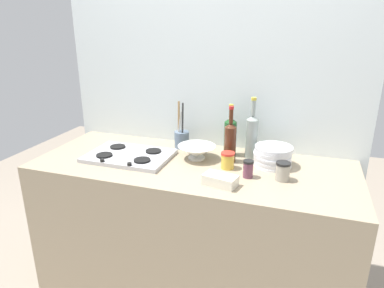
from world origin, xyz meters
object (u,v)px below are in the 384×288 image
at_px(mixing_bowl, 196,152).
at_px(condiment_jar_spare, 248,169).
at_px(stovetop_hob, 129,156).
at_px(utensil_crock, 182,138).
at_px(wine_bottle_mid_right, 230,136).
at_px(condiment_jar_front, 283,171).
at_px(wine_bottle_leftmost, 230,141).
at_px(wine_bottle_mid_left, 252,135).
at_px(plate_stack, 273,156).
at_px(condiment_jar_rear, 228,160).
at_px(butter_dish, 220,180).

xyz_separation_m(mixing_bowl, condiment_jar_spare, (0.33, -0.16, 0.00)).
height_order(stovetop_hob, utensil_crock, utensil_crock).
bearing_deg(wine_bottle_mid_right, condiment_jar_front, -38.49).
xyz_separation_m(stovetop_hob, wine_bottle_leftmost, (0.57, 0.13, 0.11)).
bearing_deg(mixing_bowl, stovetop_hob, -163.67).
xyz_separation_m(stovetop_hob, condiment_jar_spare, (0.71, -0.05, 0.03)).
bearing_deg(wine_bottle_mid_left, wine_bottle_mid_right, -179.16).
distance_m(plate_stack, condiment_jar_front, 0.19).
xyz_separation_m(condiment_jar_front, condiment_jar_spare, (-0.17, -0.02, -0.00)).
height_order(utensil_crock, condiment_jar_spare, utensil_crock).
relative_size(wine_bottle_mid_right, condiment_jar_rear, 3.38).
xyz_separation_m(plate_stack, condiment_jar_front, (0.07, -0.18, -0.01)).
xyz_separation_m(wine_bottle_leftmost, condiment_jar_spare, (0.14, -0.18, -0.08)).
xyz_separation_m(plate_stack, wine_bottle_leftmost, (-0.24, -0.02, 0.07)).
distance_m(plate_stack, wine_bottle_mid_left, 0.18).
distance_m(butter_dish, condiment_jar_front, 0.32).
distance_m(wine_bottle_leftmost, condiment_jar_rear, 0.13).
bearing_deg(stovetop_hob, mixing_bowl, 16.33).
height_order(wine_bottle_mid_right, condiment_jar_rear, wine_bottle_mid_right).
bearing_deg(stovetop_hob, wine_bottle_leftmost, 13.06).
bearing_deg(wine_bottle_mid_right, butter_dish, -83.50).
bearing_deg(mixing_bowl, condiment_jar_front, -15.44).
bearing_deg(condiment_jar_spare, butter_dish, -129.83).
xyz_separation_m(stovetop_hob, plate_stack, (0.81, 0.15, 0.04)).
bearing_deg(condiment_jar_rear, butter_dish, -86.47).
height_order(stovetop_hob, condiment_jar_front, condiment_jar_front).
xyz_separation_m(wine_bottle_mid_right, condiment_jar_rear, (0.03, -0.20, -0.07)).
relative_size(stovetop_hob, wine_bottle_leftmost, 1.49).
bearing_deg(wine_bottle_mid_left, condiment_jar_spare, -83.27).
bearing_deg(plate_stack, condiment_jar_rear, -152.90).
relative_size(stovetop_hob, wine_bottle_mid_right, 1.55).
height_order(stovetop_hob, wine_bottle_mid_right, wine_bottle_mid_right).
bearing_deg(plate_stack, wine_bottle_mid_right, 161.70).
bearing_deg(condiment_jar_rear, stovetop_hob, -176.84).
relative_size(plate_stack, condiment_jar_spare, 2.32).
distance_m(mixing_bowl, condiment_jar_spare, 0.37).
distance_m(wine_bottle_mid_left, condiment_jar_front, 0.35).
xyz_separation_m(wine_bottle_mid_left, butter_dish, (-0.08, -0.42, -0.11)).
xyz_separation_m(stovetop_hob, utensil_crock, (0.23, 0.27, 0.05)).
relative_size(wine_bottle_mid_right, condiment_jar_spare, 3.37).
relative_size(mixing_bowl, condiment_jar_front, 2.27).
height_order(mixing_bowl, condiment_jar_spare, condiment_jar_spare).
xyz_separation_m(wine_bottle_mid_left, condiment_jar_spare, (0.03, -0.29, -0.09)).
bearing_deg(wine_bottle_mid_right, utensil_crock, 174.50).
bearing_deg(utensil_crock, condiment_jar_front, -24.35).
height_order(wine_bottle_mid_right, mixing_bowl, wine_bottle_mid_right).
distance_m(wine_bottle_leftmost, mixing_bowl, 0.21).
xyz_separation_m(utensil_crock, condiment_jar_front, (0.65, -0.29, -0.01)).
distance_m(wine_bottle_mid_left, wine_bottle_mid_right, 0.13).
bearing_deg(condiment_jar_spare, utensil_crock, 146.71).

